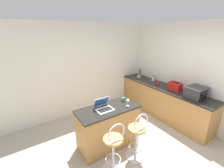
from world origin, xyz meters
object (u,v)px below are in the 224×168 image
toaster (175,86)px  mug_red (158,83)px  microwave (196,92)px  mug_white (139,76)px  bar_stool_near (114,149)px  mug_green (123,99)px  pepper_mill (140,73)px  storage_jar (153,78)px  wine_glass_short (128,101)px  laptop (103,106)px  bar_stool_far (137,137)px

toaster → mug_red: 0.52m
microwave → mug_white: 1.91m
bar_stool_near → mug_green: bearing=44.1°
mug_green → pepper_mill: (1.60, 1.18, 0.09)m
microwave → mug_white: size_ratio=4.39×
microwave → mug_green: 1.72m
storage_jar → pepper_mill: pepper_mill is taller
toaster → wine_glass_short: 1.62m
mug_white → mug_red: bearing=-92.2°
laptop → mug_red: laptop is taller
wine_glass_short → toaster: bearing=1.2°
mug_white → laptop: bearing=-150.1°
laptop → wine_glass_short: 0.51m
microwave → toaster: size_ratio=1.43×
bar_stool_far → microwave: 1.80m
toaster → mug_white: size_ratio=3.07×
microwave → storage_jar: size_ratio=2.72×
wine_glass_short → pepper_mill: bearing=40.4°
storage_jar → mug_white: size_ratio=1.62×
laptop → toaster: (2.10, -0.14, 0.04)m
bar_stool_far → microwave: size_ratio=2.21×
bar_stool_near → mug_red: (2.21, 1.00, 0.48)m
bar_stool_near → mug_red: bar_stool_near is taller
mug_red → mug_green: mug_red is taller
pepper_mill → microwave: bearing=-91.9°
bar_stool_near → microwave: 2.31m
microwave → mug_green: (-1.53, 0.78, -0.09)m
bar_stool_far → wine_glass_short: 0.72m
laptop → mug_green: (0.54, 0.06, -0.01)m
microwave → toaster: microwave is taller
storage_jar → wine_glass_short: (-1.71, -0.87, 0.03)m
microwave → laptop: bearing=160.7°
bar_stool_far → mug_red: bearing=30.9°
mug_green → wine_glass_short: (-0.06, -0.23, 0.07)m
bar_stool_far → mug_red: size_ratio=9.73×
mug_red → mug_white: bearing=87.8°
bar_stool_far → mug_white: bearing=46.8°
mug_red → mug_green: (-1.50, -0.31, -0.01)m
mug_green → wine_glass_short: 0.25m
laptop → microwave: (2.07, -0.72, 0.07)m
microwave → mug_white: (-0.00, 1.91, -0.09)m
storage_jar → mug_red: bearing=-116.3°
bar_stool_near → microwave: bearing=-2.2°
storage_jar → pepper_mill: bearing=96.3°
mug_green → mug_white: (1.53, 1.13, -0.00)m
mug_green → mug_white: size_ratio=0.89×
pepper_mill → mug_white: 0.12m
bar_stool_far → toaster: (1.75, 0.49, 0.52)m
microwave → toaster: (0.04, 0.58, -0.03)m
laptop → microwave: microwave is taller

